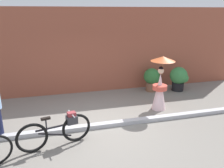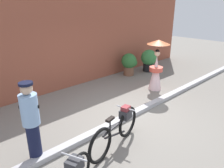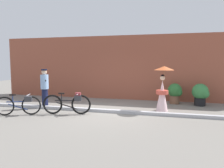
{
  "view_description": "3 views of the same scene",
  "coord_description": "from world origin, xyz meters",
  "views": [
    {
      "loc": [
        -1.25,
        -5.94,
        3.23
      ],
      "look_at": [
        0.42,
        0.33,
        1.19
      ],
      "focal_mm": 37.04,
      "sensor_mm": 36.0,
      "label": 1
    },
    {
      "loc": [
        -4.13,
        -3.58,
        3.04
      ],
      "look_at": [
        -0.25,
        0.53,
        0.91
      ],
      "focal_mm": 34.6,
      "sensor_mm": 36.0,
      "label": 2
    },
    {
      "loc": [
        2.48,
        -8.21,
        2.0
      ],
      "look_at": [
        0.25,
        0.27,
        1.12
      ],
      "focal_mm": 34.92,
      "sensor_mm": 36.0,
      "label": 3
    }
  ],
  "objects": [
    {
      "name": "person_with_parasol",
      "position": [
        2.24,
        0.81,
        0.93
      ],
      "size": [
        0.81,
        0.81,
        1.84
      ],
      "color": "silver",
      "rests_on": "ground_plane"
    },
    {
      "name": "bicycle_near_officer",
      "position": [
        -1.23,
        -0.67,
        0.43
      ],
      "size": [
        1.82,
        0.58,
        0.83
      ],
      "color": "black",
      "rests_on": "ground_plane"
    },
    {
      "name": "building_wall",
      "position": [
        0.0,
        3.38,
        1.71
      ],
      "size": [
        14.0,
        0.4,
        3.41
      ],
      "primitive_type": "cube",
      "color": "brown",
      "rests_on": "ground_plane"
    },
    {
      "name": "potted_plant_small",
      "position": [
        3.9,
        2.38,
        0.57
      ],
      "size": [
        0.75,
        0.73,
        1.02
      ],
      "color": "black",
      "rests_on": "ground_plane"
    },
    {
      "name": "bicycle_far_side",
      "position": [
        -2.96,
        -1.27,
        0.41
      ],
      "size": [
        1.58,
        0.72,
        0.8
      ],
      "color": "black",
      "rests_on": "ground_plane"
    },
    {
      "name": "sidewalk_curb",
      "position": [
        0.0,
        0.0,
        0.06
      ],
      "size": [
        14.0,
        0.2,
        0.12
      ],
      "primitive_type": "cube",
      "color": "#B2B2B7",
      "rests_on": "ground_plane"
    },
    {
      "name": "ground_plane",
      "position": [
        0.0,
        0.0,
        0.0
      ],
      "size": [
        30.0,
        30.0,
        0.0
      ],
      "primitive_type": "plane",
      "color": "gray"
    },
    {
      "name": "person_officer",
      "position": [
        -2.76,
        0.15,
        0.91
      ],
      "size": [
        0.34,
        0.34,
        1.7
      ],
      "color": "#141938",
      "rests_on": "ground_plane"
    },
    {
      "name": "potted_plant_by_door",
      "position": [
        2.78,
        2.62,
        0.55
      ],
      "size": [
        0.69,
        0.67,
        0.98
      ],
      "color": "brown",
      "rests_on": "ground_plane"
    }
  ]
}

